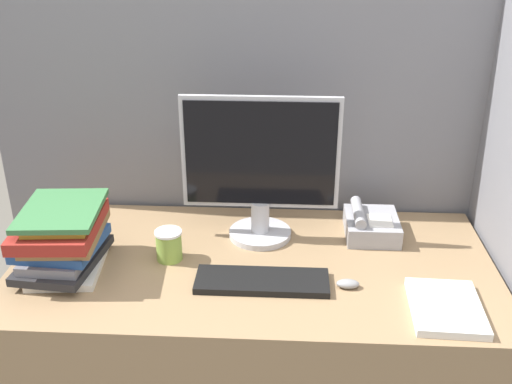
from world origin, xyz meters
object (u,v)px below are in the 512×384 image
keyboard (262,281)px  book_stack (63,238)px  monitor (260,171)px  desk_telephone (370,225)px  mouse (348,284)px  coffee_cup (169,245)px

keyboard → book_stack: bearing=174.8°
monitor → desk_telephone: 0.42m
monitor → mouse: bearing=-47.7°
monitor → book_stack: (-0.58, -0.24, -0.13)m
monitor → desk_telephone: size_ratio=2.49×
coffee_cup → book_stack: size_ratio=0.31×
monitor → desk_telephone: bearing=4.0°
mouse → keyboard: bearing=179.0°
desk_telephone → mouse: bearing=-107.4°
monitor → mouse: (0.27, -0.29, -0.22)m
desk_telephone → coffee_cup: bearing=-163.4°
mouse → coffee_cup: size_ratio=0.68×
keyboard → coffee_cup: 0.32m
mouse → book_stack: size_ratio=0.21×
coffee_cup → book_stack: bearing=-167.0°
mouse → desk_telephone: desk_telephone is taller
book_stack → mouse: bearing=-3.9°
mouse → coffee_cup: 0.56m
keyboard → desk_telephone: size_ratio=1.92×
book_stack → desk_telephone: 0.98m
monitor → mouse: monitor is taller
coffee_cup → desk_telephone: bearing=16.6°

